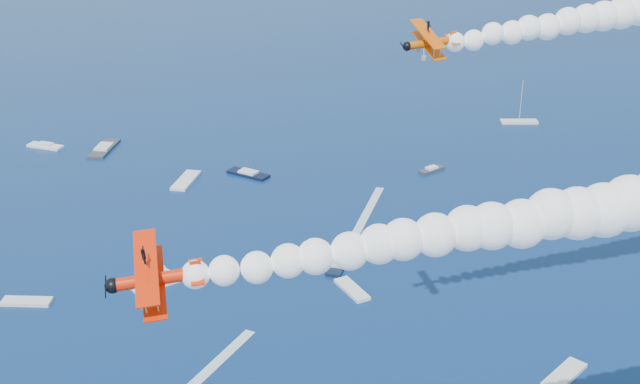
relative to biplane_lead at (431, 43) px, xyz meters
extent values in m
cube|color=black|center=(5.75, 53.89, -60.07)|extent=(7.88, 10.04, 0.70)
cube|color=white|center=(5.31, 43.49, -60.07)|extent=(4.91, 9.98, 0.70)
cube|color=#333744|center=(45.56, 97.13, -60.07)|extent=(8.10, 5.17, 0.70)
cube|color=white|center=(-54.45, 145.11, -60.07)|extent=(10.56, 8.98, 0.70)
cube|color=silver|center=(30.67, 6.86, -60.07)|extent=(10.50, 8.06, 0.70)
cube|color=silver|center=(-56.71, 56.81, -60.07)|extent=(10.06, 5.97, 0.70)
cube|color=silver|center=(87.76, 126.37, -60.07)|extent=(11.98, 6.67, 0.70)
cube|color=white|center=(-18.85, 108.35, -60.07)|extent=(9.53, 13.15, 0.70)
cube|color=black|center=(-2.36, 108.10, -60.07)|extent=(10.69, 11.12, 0.70)
cube|color=#313841|center=(62.74, 65.93, -60.07)|extent=(7.91, 3.06, 0.70)
cube|color=silver|center=(-30.92, 62.45, -60.07)|extent=(5.67, 7.10, 0.70)
cube|color=#313742|center=(-38.24, 138.33, -60.07)|extent=(10.17, 15.57, 0.70)
cube|color=white|center=(-32.00, 56.41, -60.07)|extent=(9.93, 5.97, 0.70)
cube|color=white|center=(18.37, 74.22, -60.39)|extent=(21.74, 33.34, 0.04)
camera|label=1|loc=(-40.46, -90.88, 23.74)|focal=46.23mm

